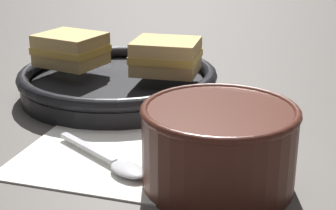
# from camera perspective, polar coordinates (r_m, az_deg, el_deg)

# --- Properties ---
(ground_plane) EXTENTS (4.00, 4.00, 0.00)m
(ground_plane) POSITION_cam_1_polar(r_m,az_deg,el_deg) (0.61, -3.34, -4.01)
(ground_plane) COLOR #56514C
(napkin) EXTENTS (0.21, 0.18, 0.00)m
(napkin) POSITION_cam_1_polar(r_m,az_deg,el_deg) (0.57, -5.63, -5.45)
(napkin) COLOR white
(napkin) RESTS_ON ground_plane
(soup_bowl) EXTENTS (0.15, 0.15, 0.08)m
(soup_bowl) POSITION_cam_1_polar(r_m,az_deg,el_deg) (0.49, 5.65, -4.02)
(soup_bowl) COLOR #4C2319
(soup_bowl) RESTS_ON ground_plane
(spoon) EXTENTS (0.13, 0.09, 0.01)m
(spoon) POSITION_cam_1_polar(r_m,az_deg,el_deg) (0.54, -5.73, -6.41)
(spoon) COLOR silver
(spoon) RESTS_ON napkin
(skillet) EXTENTS (0.29, 0.38, 0.04)m
(skillet) POSITION_cam_1_polar(r_m,az_deg,el_deg) (0.76, -5.55, 2.64)
(skillet) COLOR black
(skillet) RESTS_ON ground_plane
(sandwich_near_left) EXTENTS (0.10, 0.08, 0.05)m
(sandwich_near_left) POSITION_cam_1_polar(r_m,az_deg,el_deg) (0.72, -0.20, 5.43)
(sandwich_near_left) COLOR #DBB26B
(sandwich_near_left) RESTS_ON skillet
(sandwich_near_right) EXTENTS (0.11, 0.10, 0.05)m
(sandwich_near_right) POSITION_cam_1_polar(r_m,az_deg,el_deg) (0.77, -10.71, 6.09)
(sandwich_near_right) COLOR #DBB26B
(sandwich_near_right) RESTS_ON skillet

